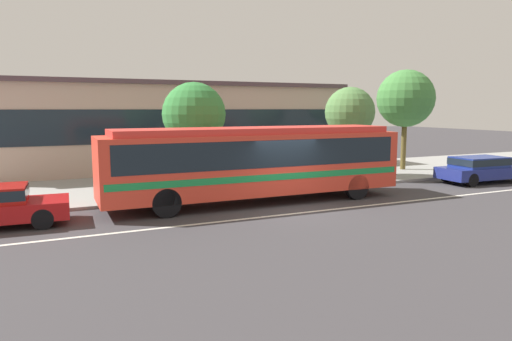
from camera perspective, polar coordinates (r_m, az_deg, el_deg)
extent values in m
plane|color=#3B383C|center=(17.06, 4.17, -4.70)|extent=(120.00, 120.00, 0.00)
cube|color=#969591|center=(23.21, -4.09, -1.24)|extent=(60.00, 8.00, 0.12)
cube|color=silver|center=(16.39, 5.53, -5.22)|extent=(56.00, 0.16, 0.01)
cube|color=red|center=(17.85, -0.06, 0.94)|extent=(11.79, 2.59, 2.26)
cube|color=red|center=(17.75, -0.06, 4.95)|extent=(10.84, 2.28, 0.24)
cube|color=#19232D|center=(17.81, -0.06, 2.39)|extent=(11.08, 2.60, 1.00)
cube|color=#1C8D47|center=(17.90, -0.06, -0.35)|extent=(11.55, 2.61, 0.24)
cube|color=#19232D|center=(20.86, 14.75, 2.91)|extent=(0.15, 2.14, 1.09)
cylinder|color=black|center=(20.83, 8.82, -1.11)|extent=(1.00, 0.29, 1.00)
cylinder|color=black|center=(19.08, 12.31, -2.00)|extent=(1.00, 0.29, 1.00)
cylinder|color=black|center=(17.89, -12.58, -2.65)|extent=(1.00, 0.29, 1.00)
cylinder|color=black|center=(15.83, -11.01, -3.95)|extent=(1.00, 0.29, 1.00)
cylinder|color=black|center=(17.03, -24.60, -4.31)|extent=(0.65, 0.25, 0.64)
cylinder|color=black|center=(15.50, -24.83, -5.46)|extent=(0.65, 0.25, 0.64)
cube|color=navy|center=(25.47, 26.12, -0.18)|extent=(4.58, 2.03, 0.55)
cube|color=navy|center=(25.24, 25.84, 0.97)|extent=(2.60, 1.71, 0.50)
cube|color=#19232D|center=(25.24, 25.85, 1.03)|extent=(2.64, 1.73, 0.32)
cylinder|color=black|center=(27.12, 26.96, -0.21)|extent=(0.65, 0.25, 0.64)
cylinder|color=black|center=(24.97, 22.46, -0.57)|extent=(0.65, 0.25, 0.64)
cylinder|color=black|center=(23.88, 25.11, -1.07)|extent=(0.65, 0.25, 0.64)
cylinder|color=#3A342F|center=(21.88, 8.56, -0.58)|extent=(0.14, 0.14, 0.84)
cylinder|color=#3A342F|center=(22.01, 8.35, -0.53)|extent=(0.14, 0.14, 0.84)
cylinder|color=purple|center=(21.86, 8.49, 1.24)|extent=(0.36, 0.36, 0.55)
sphere|color=tan|center=(21.82, 8.51, 2.24)|extent=(0.21, 0.21, 0.21)
cylinder|color=#3F262B|center=(22.94, 6.78, -0.14)|extent=(0.14, 0.14, 0.86)
cylinder|color=#3F262B|center=(22.97, 7.18, -0.13)|extent=(0.14, 0.14, 0.86)
cylinder|color=#C62E3F|center=(22.87, 7.01, 1.66)|extent=(0.44, 0.44, 0.58)
sphere|color=tan|center=(22.83, 7.02, 2.63)|extent=(0.21, 0.21, 0.21)
cylinder|color=gray|center=(21.23, 5.94, 1.31)|extent=(0.08, 0.08, 2.38)
cube|color=yellow|center=(21.14, 5.98, 3.97)|extent=(0.13, 0.44, 0.56)
cylinder|color=brown|center=(20.55, -7.54, 0.98)|extent=(0.32, 0.32, 2.31)
sphere|color=#33803A|center=(20.41, -7.65, 6.92)|extent=(2.77, 2.77, 2.77)
cylinder|color=brown|center=(24.64, 11.38, 2.15)|extent=(0.32, 0.32, 2.44)
sphere|color=#538245|center=(24.53, 11.51, 7.09)|extent=(2.57, 2.57, 2.57)
cylinder|color=brown|center=(28.19, 17.76, 3.13)|extent=(0.29, 0.29, 2.95)
sphere|color=#43833E|center=(28.12, 17.98, 8.46)|extent=(3.27, 3.27, 3.27)
cube|color=tan|center=(29.60, -11.20, 5.23)|extent=(21.16, 8.01, 4.92)
cube|color=#19232D|center=(25.71, -9.08, 5.48)|extent=(19.47, 0.04, 1.77)
cube|color=#4D3941|center=(29.61, -11.33, 10.23)|extent=(21.56, 8.41, 0.24)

